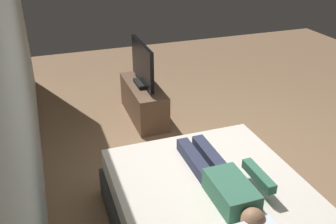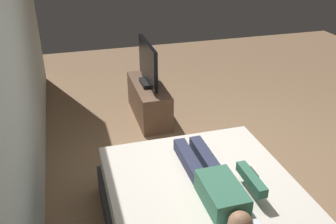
{
  "view_description": "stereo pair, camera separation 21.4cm",
  "coord_description": "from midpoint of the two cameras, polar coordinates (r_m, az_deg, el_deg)",
  "views": [
    {
      "loc": [
        -2.85,
        1.61,
        2.51
      ],
      "look_at": [
        0.47,
        0.43,
        0.69
      ],
      "focal_mm": 39.82,
      "sensor_mm": 36.0,
      "label": 1
    },
    {
      "loc": [
        -2.91,
        1.41,
        2.51
      ],
      "look_at": [
        0.47,
        0.43,
        0.69
      ],
      "focal_mm": 39.82,
      "sensor_mm": 36.0,
      "label": 2
    }
  ],
  "objects": [
    {
      "name": "tv",
      "position": [
        5.03,
        -1.86,
        7.24
      ],
      "size": [
        0.88,
        0.2,
        0.59
      ],
      "color": "black",
      "rests_on": "tv_stand"
    },
    {
      "name": "back_wall",
      "position": [
        3.48,
        -20.76,
        6.91
      ],
      "size": [
        6.4,
        0.1,
        2.8
      ],
      "primitive_type": "cube",
      "color": "silver",
      "rests_on": "ground"
    },
    {
      "name": "remote",
      "position": [
        3.4,
        14.62,
        -8.96
      ],
      "size": [
        0.15,
        0.04,
        0.02
      ],
      "primitive_type": "cube",
      "color": "black",
      "rests_on": "bed"
    },
    {
      "name": "bed",
      "position": [
        3.28,
        8.14,
        -16.35
      ],
      "size": [
        2.01,
        1.63,
        0.54
      ],
      "color": "#333338",
      "rests_on": "ground"
    },
    {
      "name": "person",
      "position": [
        3.08,
        9.5,
        -10.9
      ],
      "size": [
        1.26,
        0.46,
        0.18
      ],
      "color": "#387056",
      "rests_on": "bed"
    },
    {
      "name": "tv_stand",
      "position": [
        5.23,
        -1.77,
        1.74
      ],
      "size": [
        1.1,
        0.4,
        0.5
      ],
      "primitive_type": "cube",
      "color": "brown",
      "rests_on": "ground"
    },
    {
      "name": "ground_plane",
      "position": [
        4.11,
        9.35,
        -10.78
      ],
      "size": [
        10.0,
        10.0,
        0.0
      ],
      "primitive_type": "plane",
      "color": "#8C6B4C"
    }
  ]
}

